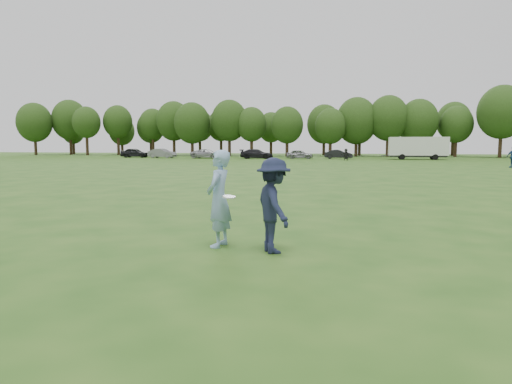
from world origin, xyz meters
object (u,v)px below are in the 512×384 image
defender (274,205)px  car_b (162,153)px  car_e (300,154)px  car_c (207,154)px  player_far_d (346,154)px  car_a (135,153)px  car_f (339,154)px  cargo_trailer (418,147)px  car_d (257,154)px  thrower (219,199)px

defender → car_b: 65.37m
car_e → car_c: bearing=92.4°
player_far_d → defender: bearing=-95.2°
car_a → car_f: 32.90m
defender → cargo_trailer: size_ratio=0.21×
defender → car_d: defender is taller
thrower → player_far_d: size_ratio=1.28×
car_a → car_d: 20.86m
thrower → cargo_trailer: size_ratio=0.23×
player_far_d → cargo_trailer: cargo_trailer is taller
car_a → car_f: bearing=-95.8°
car_b → car_e: (21.89, 0.46, -0.06)m
car_d → thrower: bearing=-169.7°
car_c → player_far_d: bearing=-99.5°
defender → car_e: 59.60m
car_b → car_f: car_b is taller
thrower → car_d: bearing=-164.2°
thrower → car_f: 59.80m
defender → car_a: bearing=0.1°
car_e → car_f: 5.75m
thrower → car_b: 64.59m
defender → cargo_trailer: (10.02, 59.56, 0.82)m
thrower → car_c: bearing=-157.0°
defender → car_b: size_ratio=0.43×
car_b → player_far_d: bearing=-94.2°
defender → player_far_d: defender is taller
defender → car_f: bearing=-28.4°
defender → car_c: size_ratio=0.38×
car_a → cargo_trailer: 44.04m
player_far_d → car_c: 21.68m
thrower → car_b: size_ratio=0.46×
player_far_d → car_c: player_far_d is taller
player_far_d → car_e: 8.83m
car_b → thrower: bearing=-149.1°
thrower → cargo_trailer: cargo_trailer is taller
cargo_trailer → car_c: bearing=-177.8°
car_c → car_f: size_ratio=1.21×
thrower → car_d: (-11.97, 58.12, -0.31)m
player_far_d → car_f: bearing=96.0°
car_b → cargo_trailer: (38.69, 0.81, 1.04)m
car_e → car_a: bearing=87.5°
defender → car_a: size_ratio=0.42×
car_d → cargo_trailer: size_ratio=0.55×
player_far_d → car_a: player_far_d is taller
defender → car_e: bearing=-22.9°
car_a → car_c: 13.07m
thrower → car_a: (-32.77, 59.68, -0.25)m
player_far_d → car_a: 34.71m
car_d → car_f: size_ratio=1.20×
car_b → cargo_trailer: bearing=-83.0°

